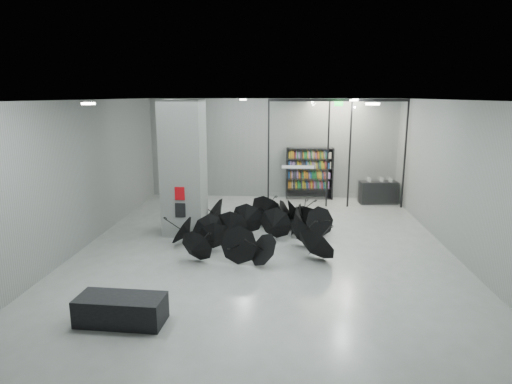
# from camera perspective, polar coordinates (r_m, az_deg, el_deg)

# --- Properties ---
(room) EXTENTS (14.00, 14.02, 4.01)m
(room) POSITION_cam_1_polar(r_m,az_deg,el_deg) (10.81, 1.06, 5.74)
(room) COLOR gray
(room) RESTS_ON ground
(column) EXTENTS (1.20, 1.20, 4.00)m
(column) POSITION_cam_1_polar(r_m,az_deg,el_deg) (13.25, -9.40, 3.14)
(column) COLOR slate
(column) RESTS_ON ground
(fire_cabinet) EXTENTS (0.28, 0.04, 0.38)m
(fire_cabinet) POSITION_cam_1_polar(r_m,az_deg,el_deg) (12.78, -9.93, -0.19)
(fire_cabinet) COLOR #A50A07
(fire_cabinet) RESTS_ON column
(info_panel) EXTENTS (0.30, 0.03, 0.42)m
(info_panel) POSITION_cam_1_polar(r_m,az_deg,el_deg) (12.90, -9.84, -2.36)
(info_panel) COLOR black
(info_panel) RESTS_ON column
(exit_sign) EXTENTS (0.30, 0.06, 0.15)m
(exit_sign) POSITION_cam_1_polar(r_m,az_deg,el_deg) (16.14, 10.74, 11.23)
(exit_sign) COLOR #0CE533
(exit_sign) RESTS_ON room
(glass_partition) EXTENTS (5.06, 0.08, 4.00)m
(glass_partition) POSITION_cam_1_polar(r_m,az_deg,el_deg) (16.45, 10.40, 5.53)
(glass_partition) COLOR silver
(glass_partition) RESTS_ON ground
(bench) EXTENTS (1.64, 0.77, 0.52)m
(bench) POSITION_cam_1_polar(r_m,az_deg,el_deg) (8.69, -17.19, -14.45)
(bench) COLOR black
(bench) RESTS_ON ground
(bookshelf) EXTENTS (1.90, 0.47, 2.07)m
(bookshelf) POSITION_cam_1_polar(r_m,az_deg,el_deg) (17.77, 6.99, 2.41)
(bookshelf) COLOR black
(bookshelf) RESTS_ON ground
(shop_counter) EXTENTS (1.50, 0.74, 0.87)m
(shop_counter) POSITION_cam_1_polar(r_m,az_deg,el_deg) (17.61, 15.65, -0.05)
(shop_counter) COLOR black
(shop_counter) RESTS_ON ground
(umbrella_cluster) EXTENTS (4.89, 4.68, 1.32)m
(umbrella_cluster) POSITION_cam_1_polar(r_m,az_deg,el_deg) (12.77, 0.86, -4.89)
(umbrella_cluster) COLOR black
(umbrella_cluster) RESTS_ON ground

